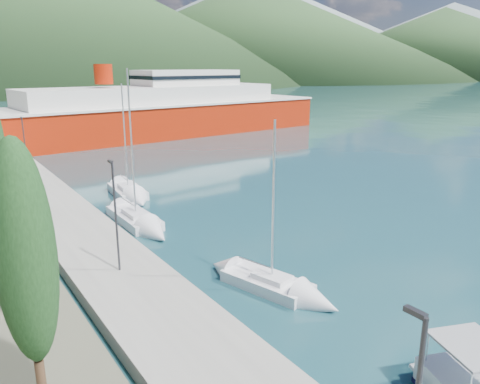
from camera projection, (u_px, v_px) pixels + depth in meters
ground at (4, 113)px, 116.81m from camera, size 1400.00×1400.00×0.00m
quay at (59, 214)px, 36.57m from camera, size 5.00×88.00×0.80m
hills_far at (58, 9)px, 570.54m from camera, size 1480.00×900.00×180.00m
hills_near at (86, 14)px, 358.90m from camera, size 1010.00×520.00×115.00m
lamp_posts at (101, 202)px, 26.62m from camera, size 0.15×44.45×6.06m
sailboat_near at (292, 293)px, 24.11m from camera, size 3.77×7.18×9.89m
sailboat_mid at (145, 226)px, 34.05m from camera, size 2.27×8.56×12.31m
sailboat_far at (133, 197)px, 41.64m from camera, size 3.05×7.69×11.04m
ferry at (157, 113)px, 78.81m from camera, size 63.56×18.74×12.44m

